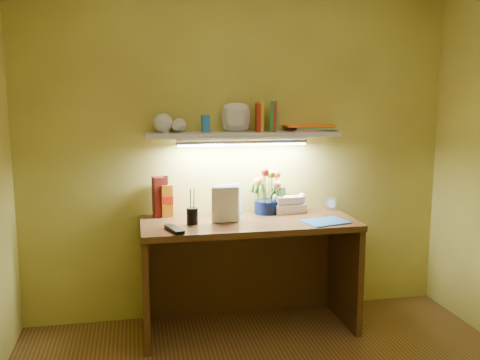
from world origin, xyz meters
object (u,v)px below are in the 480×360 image
Objects in this scene: desk at (248,275)px; desk_clock at (330,203)px; flower_bouquet at (267,191)px; whisky_bottle at (166,196)px; telephone at (288,203)px.

desk is 17.21× the size of desk_clock.
desk_clock is (0.48, 0.04, -0.11)m from flower_bouquet.
whisky_bottle is at bearing 157.90° from desk.
desk is at bearing -155.46° from telephone.
whisky_bottle reaches higher than desk_clock.
whisky_bottle is (-0.84, 0.03, 0.07)m from telephone.
desk_clock is (0.33, 0.04, -0.02)m from telephone.
telephone is at bearing -1.46° from flower_bouquet.
desk_clock is at bearing 0.51° from whisky_bottle.
whisky_bottle is (-1.17, -0.01, 0.10)m from desk_clock.
desk is at bearing -22.10° from whisky_bottle.
flower_bouquet is at bearing 47.56° from desk.
whisky_bottle is at bearing 172.96° from telephone.
flower_bouquet is 1.42× the size of telephone.
flower_bouquet is at bearing -2.19° from whisky_bottle.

